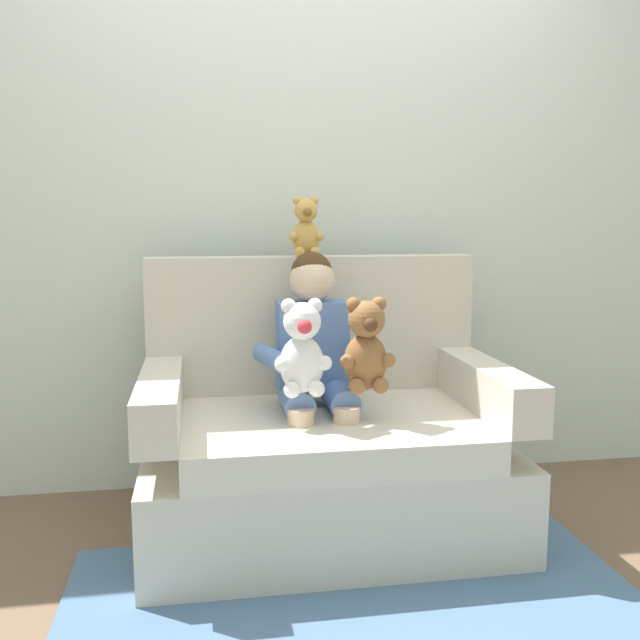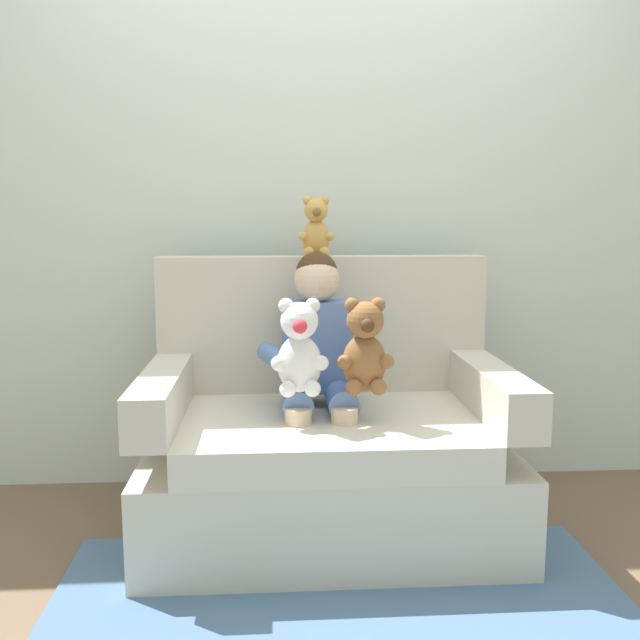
{
  "view_description": "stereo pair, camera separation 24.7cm",
  "coord_description": "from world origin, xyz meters",
  "px_view_note": "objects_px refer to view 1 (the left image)",
  "views": [
    {
      "loc": [
        -0.44,
        -2.46,
        1.18
      ],
      "look_at": [
        -0.03,
        -0.05,
        0.82
      ],
      "focal_mm": 39.59,
      "sensor_mm": 36.0,
      "label": 1
    },
    {
      "loc": [
        -0.2,
        -2.49,
        1.18
      ],
      "look_at": [
        -0.03,
        -0.05,
        0.82
      ],
      "focal_mm": 39.59,
      "sensor_mm": 36.0,
      "label": 2
    }
  ],
  "objects_px": {
    "plush_brown": "(366,347)",
    "armchair": "(325,447)",
    "plush_white": "(302,350)",
    "plush_honey_on_backrest": "(306,229)",
    "seated_child": "(315,353)"
  },
  "relations": [
    {
      "from": "plush_brown",
      "to": "armchair",
      "type": "bearing_deg",
      "value": 143.85
    },
    {
      "from": "plush_white",
      "to": "plush_honey_on_backrest",
      "type": "height_order",
      "value": "plush_honey_on_backrest"
    },
    {
      "from": "seated_child",
      "to": "plush_brown",
      "type": "relative_size",
      "value": 2.5
    },
    {
      "from": "seated_child",
      "to": "plush_brown",
      "type": "height_order",
      "value": "seated_child"
    },
    {
      "from": "plush_honey_on_backrest",
      "to": "plush_white",
      "type": "bearing_deg",
      "value": -85.86
    },
    {
      "from": "armchair",
      "to": "plush_white",
      "type": "bearing_deg",
      "value": -121.87
    },
    {
      "from": "seated_child",
      "to": "plush_honey_on_backrest",
      "type": "xyz_separation_m",
      "value": [
        0.01,
        0.29,
        0.45
      ]
    },
    {
      "from": "plush_brown",
      "to": "plush_honey_on_backrest",
      "type": "bearing_deg",
      "value": 125.66
    },
    {
      "from": "seated_child",
      "to": "plush_white",
      "type": "distance_m",
      "value": 0.22
    },
    {
      "from": "armchair",
      "to": "plush_brown",
      "type": "distance_m",
      "value": 0.45
    },
    {
      "from": "armchair",
      "to": "plush_white",
      "type": "xyz_separation_m",
      "value": [
        -0.11,
        -0.18,
        0.41
      ]
    },
    {
      "from": "plush_brown",
      "to": "plush_honey_on_backrest",
      "type": "xyz_separation_m",
      "value": [
        -0.14,
        0.47,
        0.4
      ]
    },
    {
      "from": "armchair",
      "to": "seated_child",
      "type": "xyz_separation_m",
      "value": [
        -0.03,
        0.02,
        0.36
      ]
    },
    {
      "from": "seated_child",
      "to": "plush_brown",
      "type": "xyz_separation_m",
      "value": [
        0.15,
        -0.19,
        0.05
      ]
    },
    {
      "from": "seated_child",
      "to": "plush_honey_on_backrest",
      "type": "height_order",
      "value": "plush_honey_on_backrest"
    }
  ]
}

